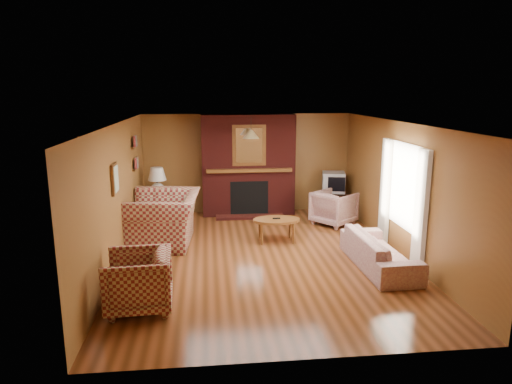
{
  "coord_description": "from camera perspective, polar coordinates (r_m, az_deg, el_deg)",
  "views": [
    {
      "loc": [
        -0.97,
        -7.74,
        2.95
      ],
      "look_at": [
        -0.07,
        0.6,
        1.07
      ],
      "focal_mm": 32.0,
      "sensor_mm": 36.0,
      "label": 1
    }
  ],
  "objects": [
    {
      "name": "crt_tv",
      "position": [
        11.17,
        9.67,
        1.22
      ],
      "size": [
        0.62,
        0.61,
        0.48
      ],
      "color": "#ACAEB4",
      "rests_on": "tv_stand"
    },
    {
      "name": "wall_right",
      "position": [
        8.66,
        17.63,
        0.36
      ],
      "size": [
        0.0,
        6.5,
        6.5
      ],
      "primitive_type": "plane",
      "rotation": [
        1.57,
        0.0,
        -1.57
      ],
      "color": "olive",
      "rests_on": "floor"
    },
    {
      "name": "bookshelf",
      "position": [
        9.83,
        -14.75,
        4.7
      ],
      "size": [
        0.09,
        0.55,
        0.71
      ],
      "color": "brown",
      "rests_on": "wall_left"
    },
    {
      "name": "pendant_light",
      "position": [
        10.13,
        -0.63,
        7.23
      ],
      "size": [
        0.36,
        0.36,
        0.48
      ],
      "color": "black",
      "rests_on": "ceiling"
    },
    {
      "name": "floral_armchair",
      "position": [
        10.35,
        9.71,
        -1.97
      ],
      "size": [
        1.14,
        1.14,
        0.75
      ],
      "primitive_type": "imported",
      "rotation": [
        0.0,
        0.0,
        2.24
      ],
      "color": "#C1B596",
      "rests_on": "floor"
    },
    {
      "name": "tv_stand",
      "position": [
        11.28,
        9.56,
        -1.31
      ],
      "size": [
        0.53,
        0.49,
        0.54
      ],
      "primitive_type": "cube",
      "rotation": [
        0.0,
        0.0,
        0.09
      ],
      "color": "black",
      "rests_on": "floor"
    },
    {
      "name": "coffee_table",
      "position": [
        9.04,
        2.56,
        -3.71
      ],
      "size": [
        0.93,
        0.58,
        0.49
      ],
      "color": "brown",
      "rests_on": "floor"
    },
    {
      "name": "floor",
      "position": [
        8.34,
        0.95,
        -8.11
      ],
      "size": [
        6.5,
        6.5,
        0.0
      ],
      "primitive_type": "plane",
      "color": "#4D2810",
      "rests_on": "ground"
    },
    {
      "name": "window_right",
      "position": [
        8.48,
        17.84,
        -0.42
      ],
      "size": [
        0.1,
        1.85,
        2.0
      ],
      "color": "beige",
      "rests_on": "wall_right"
    },
    {
      "name": "floral_sofa",
      "position": [
        8.07,
        15.18,
        -7.13
      ],
      "size": [
        0.81,
        1.96,
        0.57
      ],
      "primitive_type": "imported",
      "rotation": [
        0.0,
        0.0,
        1.6
      ],
      "color": "#C1B596",
      "rests_on": "floor"
    },
    {
      "name": "ceiling",
      "position": [
        7.82,
        1.01,
        8.58
      ],
      "size": [
        6.5,
        6.5,
        0.0
      ],
      "primitive_type": "plane",
      "rotation": [
        3.14,
        0.0,
        0.0
      ],
      "color": "silver",
      "rests_on": "wall_back"
    },
    {
      "name": "wall_left",
      "position": [
        8.08,
        -16.91,
        -0.45
      ],
      "size": [
        0.0,
        6.5,
        6.5
      ],
      "primitive_type": "plane",
      "rotation": [
        1.57,
        0.0,
        1.57
      ],
      "color": "olive",
      "rests_on": "floor"
    },
    {
      "name": "botanical_print",
      "position": [
        7.71,
        -17.23,
        1.59
      ],
      "size": [
        0.05,
        0.4,
        0.5
      ],
      "color": "brown",
      "rests_on": "wall_left"
    },
    {
      "name": "plaid_armchair",
      "position": [
        6.53,
        -14.52,
        -10.74
      ],
      "size": [
        0.94,
        0.92,
        0.81
      ],
      "primitive_type": "imported",
      "rotation": [
        0.0,
        0.0,
        -1.51
      ],
      "color": "maroon",
      "rests_on": "floor"
    },
    {
      "name": "side_table",
      "position": [
        10.59,
        -12.08,
        -2.18
      ],
      "size": [
        0.47,
        0.47,
        0.59
      ],
      "primitive_type": "cube",
      "rotation": [
        0.0,
        0.0,
        -0.07
      ],
      "color": "brown",
      "rests_on": "floor"
    },
    {
      "name": "wall_back",
      "position": [
        11.17,
        -1.09,
        3.6
      ],
      "size": [
        6.5,
        0.0,
        6.5
      ],
      "primitive_type": "plane",
      "rotation": [
        1.57,
        0.0,
        0.0
      ],
      "color": "olive",
      "rests_on": "floor"
    },
    {
      "name": "fireplace",
      "position": [
        10.91,
        -0.97,
        3.29
      ],
      "size": [
        2.2,
        0.82,
        2.4
      ],
      "color": "#47120F",
      "rests_on": "floor"
    },
    {
      "name": "table_lamp",
      "position": [
        10.44,
        -12.25,
        1.39
      ],
      "size": [
        0.41,
        0.41,
        0.68
      ],
      "color": "silver",
      "rests_on": "side_table"
    },
    {
      "name": "wall_front",
      "position": [
        4.91,
        5.74,
        -8.31
      ],
      "size": [
        6.5,
        0.0,
        6.5
      ],
      "primitive_type": "plane",
      "rotation": [
        -1.57,
        0.0,
        0.0
      ],
      "color": "olive",
      "rests_on": "floor"
    },
    {
      "name": "plaid_loveseat",
      "position": [
        9.07,
        -11.5,
        -3.32
      ],
      "size": [
        1.46,
        1.63,
        1.0
      ],
      "primitive_type": "imported",
      "rotation": [
        0.0,
        0.0,
        -1.65
      ],
      "color": "maroon",
      "rests_on": "floor"
    }
  ]
}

